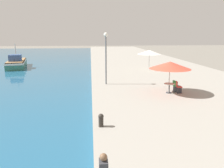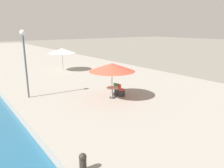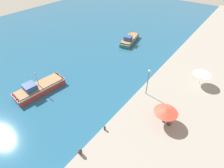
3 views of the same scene
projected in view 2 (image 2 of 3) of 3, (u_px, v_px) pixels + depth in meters
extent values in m
cube|color=gray|center=(41.00, 62.00, 32.37)|extent=(16.00, 90.00, 0.52)
cylinder|color=#B7B7B7|center=(112.00, 84.00, 14.71)|extent=(0.06, 0.06, 2.03)
cone|color=#E04C38|center=(112.00, 67.00, 14.43)|extent=(3.08, 3.08, 0.54)
cylinder|color=#B7B7B7|center=(63.00, 61.00, 24.31)|extent=(0.06, 0.06, 2.11)
cone|color=white|center=(62.00, 51.00, 24.02)|extent=(2.97, 2.97, 0.52)
cylinder|color=#333338|center=(112.00, 98.00, 15.02)|extent=(0.44, 0.44, 0.04)
cylinder|color=#333338|center=(112.00, 93.00, 14.94)|extent=(0.08, 0.08, 0.70)
cylinder|color=beige|center=(112.00, 88.00, 14.84)|extent=(0.80, 0.80, 0.04)
cube|color=#2D2D33|center=(118.00, 92.00, 15.60)|extent=(0.45, 0.45, 0.45)
cube|color=#2D8E42|center=(118.00, 89.00, 15.54)|extent=(0.53, 0.53, 0.06)
cube|color=#2D8E42|center=(116.00, 86.00, 15.31)|extent=(0.22, 0.39, 0.40)
cube|color=#2D2D33|center=(122.00, 93.00, 15.33)|extent=(0.37, 0.37, 0.45)
cube|color=red|center=(122.00, 90.00, 15.27)|extent=(0.44, 0.44, 0.06)
cube|color=red|center=(119.00, 87.00, 15.11)|extent=(0.10, 0.40, 0.40)
cylinder|color=#2D2823|center=(83.00, 165.00, 7.31)|extent=(0.24, 0.24, 0.45)
sphere|color=#2D2823|center=(83.00, 157.00, 7.24)|extent=(0.26, 0.26, 0.26)
cylinder|color=#565B60|center=(26.00, 67.00, 14.61)|extent=(0.12, 0.12, 4.20)
sphere|color=white|center=(22.00, 33.00, 14.04)|extent=(0.36, 0.36, 0.36)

